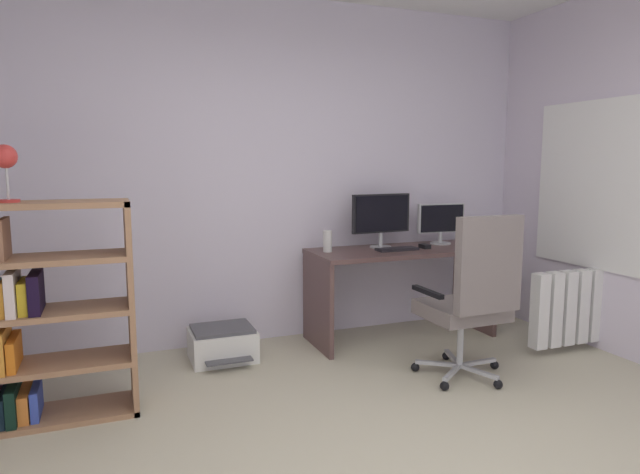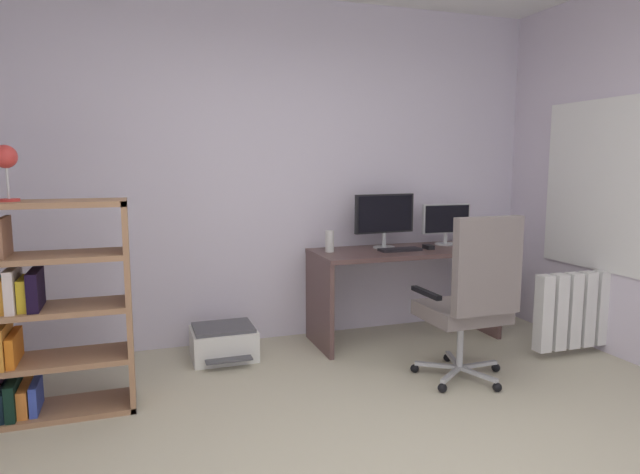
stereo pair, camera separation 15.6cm
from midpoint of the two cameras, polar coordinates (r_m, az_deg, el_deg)
The scene contains 14 objects.
wall_back at distance 4.49m, azimuth -4.81°, elevation 6.69°, with size 4.76×0.10×2.74m, color silver.
window_pane at distance 4.70m, azimuth 28.86°, elevation 4.67°, with size 0.01×1.21×1.22m, color white.
window_frame at distance 4.69m, azimuth 28.80°, elevation 4.67°, with size 0.02×1.29×1.30m, color white.
desk at distance 4.58m, azimuth 9.71°, elevation -3.69°, with size 1.51×0.61×0.75m.
monitor_main at distance 4.55m, azimuth 7.69°, elevation 2.20°, with size 0.53×0.18×0.45m.
monitor_secondary at distance 4.85m, azimuth 13.86°, elevation 1.62°, with size 0.44×0.18×0.35m.
keyboard at distance 4.46m, azimuth 9.30°, elevation -1.30°, with size 0.34×0.13×0.02m, color black.
computer_mouse at distance 4.59m, azimuth 12.15°, elevation -1.02°, with size 0.06×0.10×0.03m, color black.
desktop_speaker at distance 4.33m, azimuth 2.04°, elevation -0.46°, with size 0.07×0.07×0.17m, color silver.
office_chair at distance 3.73m, azimuth 16.65°, elevation -5.90°, with size 0.63×0.63×1.12m.
bookshelf at distance 3.50m, azimuth -27.10°, elevation -7.35°, with size 0.91×0.35×1.24m.
desk_lamp at distance 3.40m, azimuth -28.72°, elevation 6.95°, with size 0.13×0.13×0.31m.
printer at distance 4.21m, azimuth -8.91°, elevation -10.76°, with size 0.47×0.47×0.25m.
radiator at distance 4.75m, azimuth 27.35°, elevation -6.59°, with size 1.03×0.10×0.57m.
Camera 2 is at (-1.02, -1.92, 1.45)m, focal length 30.84 mm.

